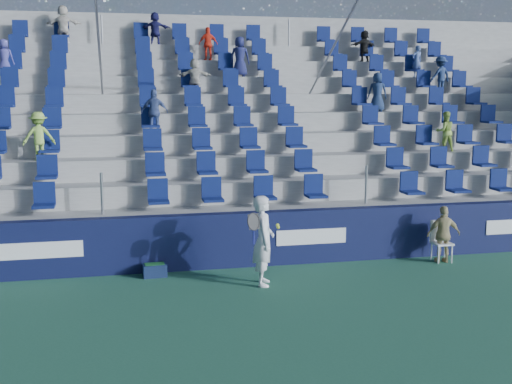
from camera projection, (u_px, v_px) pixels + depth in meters
ground at (279, 315)px, 11.10m from camera, size 70.00×70.00×0.00m
sponsor_wall at (244, 239)px, 14.05m from camera, size 24.00×0.32×1.20m
grandstand at (210, 148)px, 18.71m from camera, size 24.00×8.17×6.63m
tennis_player at (263, 240)px, 12.65m from camera, size 0.69×0.73×1.80m
line_judge_chair at (440, 238)px, 14.49m from camera, size 0.41×0.42×0.92m
line_judge at (444, 234)px, 14.33m from camera, size 0.78×0.40×1.29m
ball_bin at (155, 269)px, 13.32m from camera, size 0.50×0.35×0.27m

